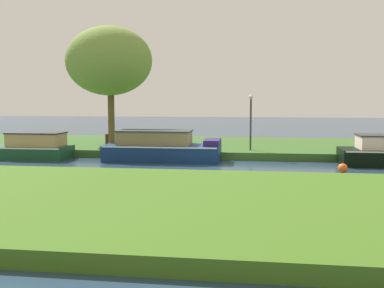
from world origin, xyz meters
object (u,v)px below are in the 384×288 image
object	(u,v)px
willow_tree_left	(109,61)
lamp_post	(251,115)
channel_buoy	(343,168)
forest_cruiser	(32,147)
mooring_post_far	(107,142)
mooring_post_near	(167,144)
navy_narrowboat	(162,148)

from	to	relation	value
willow_tree_left	lamp_post	world-z (taller)	willow_tree_left
lamp_post	channel_buoy	distance (m)	6.57
forest_cruiser	mooring_post_far	distance (m)	3.95
mooring_post_near	channel_buoy	size ratio (longest dim) A/B	1.69
willow_tree_left	mooring_post_far	world-z (taller)	willow_tree_left
forest_cruiser	mooring_post_near	size ratio (longest dim) A/B	6.01
navy_narrowboat	mooring_post_far	size ratio (longest dim) A/B	6.83
navy_narrowboat	mooring_post_near	distance (m)	1.12
mooring_post_near	mooring_post_far	distance (m)	3.33
forest_cruiser	lamp_post	distance (m)	11.85
mooring_post_near	mooring_post_far	xyz separation A→B (m)	(-3.33, 0.00, 0.08)
lamp_post	mooring_post_near	bearing A→B (deg)	-168.07
forest_cruiser	mooring_post_near	xyz separation A→B (m)	(7.11, 1.12, 0.16)
navy_narrowboat	channel_buoy	distance (m)	8.93
willow_tree_left	mooring_post_far	xyz separation A→B (m)	(1.11, -3.91, -4.69)
mooring_post_near	channel_buoy	xyz separation A→B (m)	(8.45, -3.83, -0.54)
willow_tree_left	mooring_post_near	bearing A→B (deg)	-41.40
mooring_post_near	mooring_post_far	world-z (taller)	mooring_post_far
lamp_post	mooring_post_far	distance (m)	7.95
willow_tree_left	channel_buoy	distance (m)	15.94
navy_narrowboat	channel_buoy	size ratio (longest dim) A/B	14.04
lamp_post	navy_narrowboat	bearing A→B (deg)	-155.35
lamp_post	channel_buoy	bearing A→B (deg)	-49.95
navy_narrowboat	mooring_post_near	xyz separation A→B (m)	(0.05, 1.12, 0.08)
willow_tree_left	mooring_post_far	distance (m)	6.21
forest_cruiser	willow_tree_left	bearing A→B (deg)	62.07
willow_tree_left	lamp_post	bearing A→B (deg)	-18.52
mooring_post_far	channel_buoy	distance (m)	12.40
willow_tree_left	forest_cruiser	bearing A→B (deg)	-117.93
willow_tree_left	mooring_post_far	size ratio (longest dim) A/B	8.46
navy_narrowboat	lamp_post	distance (m)	5.19
lamp_post	forest_cruiser	bearing A→B (deg)	-169.89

